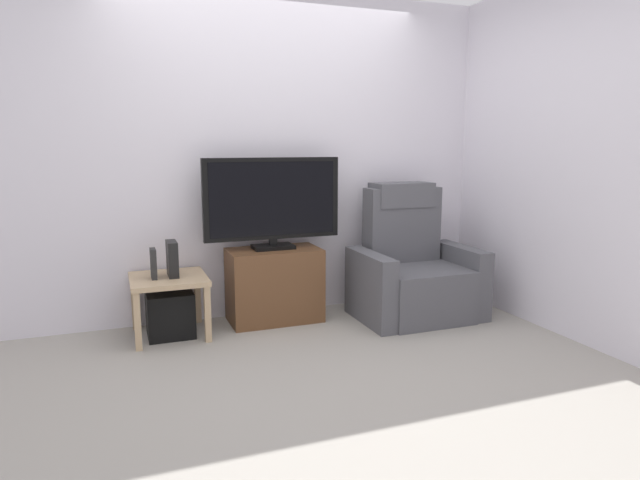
# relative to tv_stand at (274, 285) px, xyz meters

# --- Properties ---
(ground_plane) EXTENTS (6.40, 6.40, 0.00)m
(ground_plane) POSITION_rel_tv_stand_xyz_m (0.04, -0.87, -0.29)
(ground_plane) COLOR #9E998E
(wall_back) EXTENTS (6.40, 0.06, 2.60)m
(wall_back) POSITION_rel_tv_stand_xyz_m (0.04, 0.26, 1.01)
(wall_back) COLOR silver
(wall_back) RESTS_ON ground
(wall_side) EXTENTS (0.06, 4.48, 2.60)m
(wall_side) POSITION_rel_tv_stand_xyz_m (1.92, -0.87, 1.01)
(wall_side) COLOR silver
(wall_side) RESTS_ON ground
(tv_stand) EXTENTS (0.72, 0.40, 0.58)m
(tv_stand) POSITION_rel_tv_stand_xyz_m (0.00, 0.00, 0.00)
(tv_stand) COLOR brown
(tv_stand) RESTS_ON ground
(television) EXTENTS (1.08, 0.20, 0.71)m
(television) POSITION_rel_tv_stand_xyz_m (0.00, 0.02, 0.67)
(television) COLOR black
(television) RESTS_ON tv_stand
(recliner_armchair) EXTENTS (0.98, 0.78, 1.08)m
(recliner_armchair) POSITION_rel_tv_stand_xyz_m (1.11, -0.25, 0.08)
(recliner_armchair) COLOR #515156
(recliner_armchair) RESTS_ON ground
(side_table) EXTENTS (0.54, 0.54, 0.45)m
(side_table) POSITION_rel_tv_stand_xyz_m (-0.82, -0.07, 0.08)
(side_table) COLOR tan
(side_table) RESTS_ON ground
(subwoofer_box) EXTENTS (0.33, 0.33, 0.33)m
(subwoofer_box) POSITION_rel_tv_stand_xyz_m (-0.82, -0.07, -0.13)
(subwoofer_box) COLOR black
(subwoofer_box) RESTS_ON ground
(book_upright) EXTENTS (0.04, 0.12, 0.22)m
(book_upright) POSITION_rel_tv_stand_xyz_m (-0.92, -0.09, 0.26)
(book_upright) COLOR #262626
(book_upright) RESTS_ON side_table
(game_console) EXTENTS (0.07, 0.20, 0.26)m
(game_console) POSITION_rel_tv_stand_xyz_m (-0.78, -0.06, 0.28)
(game_console) COLOR black
(game_console) RESTS_ON side_table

